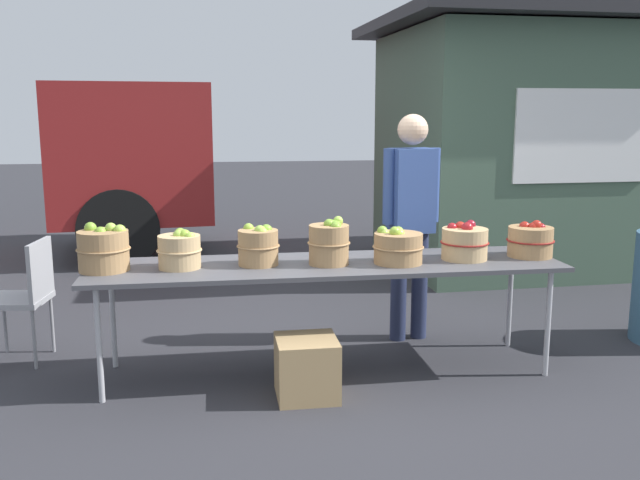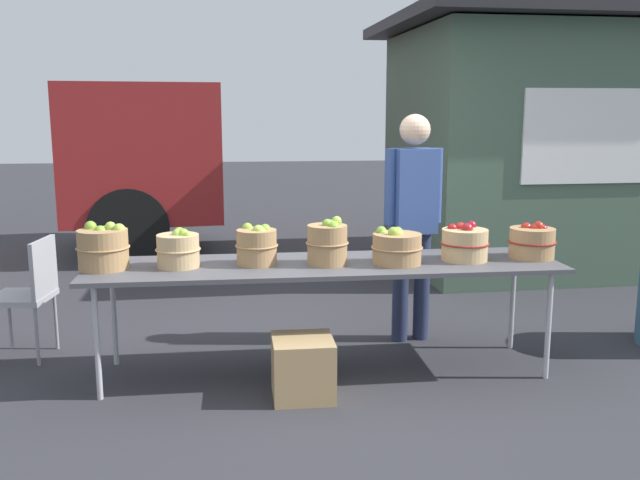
% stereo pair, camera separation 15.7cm
% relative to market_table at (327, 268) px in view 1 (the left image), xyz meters
% --- Properties ---
extents(ground_plane, '(40.00, 40.00, 0.00)m').
position_rel_market_table_xyz_m(ground_plane, '(0.00, 0.00, -0.72)').
color(ground_plane, '#2D2D33').
extents(market_table, '(3.10, 0.76, 0.75)m').
position_rel_market_table_xyz_m(market_table, '(0.00, 0.00, 0.00)').
color(market_table, '#4C4C51').
rests_on(market_table, ground).
extents(apple_basket_green_0, '(0.33, 0.33, 0.30)m').
position_rel_market_table_xyz_m(apple_basket_green_0, '(-1.42, 0.00, 0.17)').
color(apple_basket_green_0, '#A87F51').
rests_on(apple_basket_green_0, market_table).
extents(apple_basket_green_1, '(0.29, 0.29, 0.25)m').
position_rel_market_table_xyz_m(apple_basket_green_1, '(-0.95, 0.01, 0.15)').
color(apple_basket_green_1, tan).
rests_on(apple_basket_green_1, market_table).
extents(apple_basket_green_2, '(0.28, 0.28, 0.26)m').
position_rel_market_table_xyz_m(apple_basket_green_2, '(-0.45, 0.02, 0.16)').
color(apple_basket_green_2, '#A87F51').
rests_on(apple_basket_green_2, market_table).
extents(apple_basket_green_3, '(0.28, 0.28, 0.31)m').
position_rel_market_table_xyz_m(apple_basket_green_3, '(0.01, -0.04, 0.18)').
color(apple_basket_green_3, '#A87F51').
rests_on(apple_basket_green_3, market_table).
extents(apple_basket_green_4, '(0.34, 0.34, 0.25)m').
position_rel_market_table_xyz_m(apple_basket_green_4, '(0.46, -0.07, 0.14)').
color(apple_basket_green_4, '#A87F51').
rests_on(apple_basket_green_4, market_table).
extents(apple_basket_red_0, '(0.33, 0.33, 0.26)m').
position_rel_market_table_xyz_m(apple_basket_red_0, '(0.94, -0.02, 0.15)').
color(apple_basket_red_0, tan).
rests_on(apple_basket_red_0, market_table).
extents(apple_basket_red_1, '(0.32, 0.32, 0.25)m').
position_rel_market_table_xyz_m(apple_basket_red_1, '(1.42, 0.00, 0.14)').
color(apple_basket_red_1, '#A87F51').
rests_on(apple_basket_red_1, market_table).
extents(vendor_adult, '(0.45, 0.27, 1.72)m').
position_rel_market_table_xyz_m(vendor_adult, '(0.74, 0.59, 0.29)').
color(vendor_adult, '#262D4C').
rests_on(vendor_adult, ground).
extents(food_kiosk, '(3.59, 3.01, 2.74)m').
position_rel_market_table_xyz_m(food_kiosk, '(2.85, 3.10, 0.67)').
color(food_kiosk, '#47604C').
rests_on(food_kiosk, ground).
extents(folding_chair, '(0.45, 0.45, 0.86)m').
position_rel_market_table_xyz_m(folding_chair, '(-2.04, 0.52, -0.21)').
color(folding_chair, '#99999E').
rests_on(folding_chair, ground).
extents(produce_crate, '(0.37, 0.37, 0.37)m').
position_rel_market_table_xyz_m(produce_crate, '(-0.19, -0.40, -0.53)').
color(produce_crate, tan).
rests_on(produce_crate, ground).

